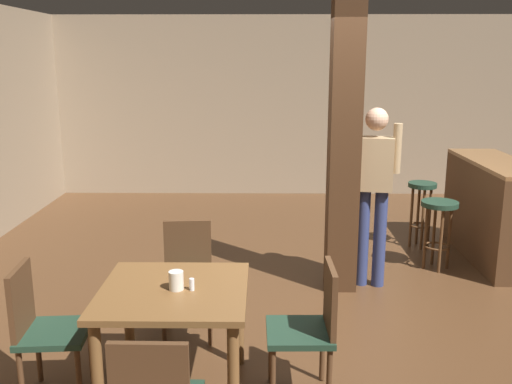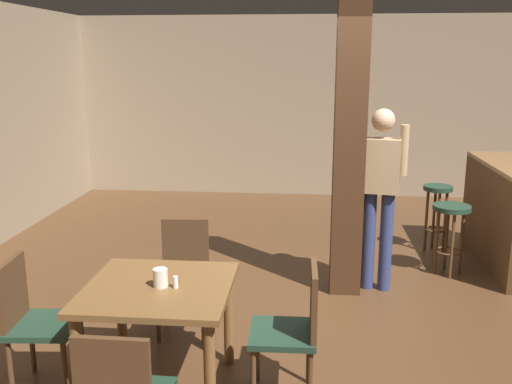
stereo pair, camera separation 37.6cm
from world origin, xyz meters
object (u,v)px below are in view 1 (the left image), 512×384
object	(u,v)px
napkin_cup	(176,280)
standing_person	(374,185)
dining_table	(174,307)
bar_counter	(486,209)
chair_west	(42,325)
bar_stool_near	(439,218)
chair_north	(188,272)
salt_shaker	(192,284)
chair_east	(311,324)
bar_stool_mid	(421,200)

from	to	relation	value
napkin_cup	standing_person	distance (m)	2.48
napkin_cup	standing_person	bearing A→B (deg)	50.16
dining_table	bar_counter	size ratio (longest dim) A/B	0.55
chair_west	bar_stool_near	bearing A→B (deg)	36.27
dining_table	bar_stool_near	world-z (taller)	dining_table
dining_table	chair_west	xyz separation A→B (m)	(-0.84, -0.04, -0.11)
chair_north	napkin_cup	distance (m)	0.96
napkin_cup	salt_shaker	size ratio (longest dim) A/B	1.54
chair_west	chair_east	distance (m)	1.72
salt_shaker	standing_person	xyz separation A→B (m)	(1.48, 1.91, 0.22)
chair_west	chair_east	bearing A→B (deg)	1.19
dining_table	salt_shaker	size ratio (longest dim) A/B	11.99
napkin_cup	salt_shaker	bearing A→B (deg)	-6.35
chair_west	chair_north	world-z (taller)	same
dining_table	chair_west	distance (m)	0.85
napkin_cup	chair_north	bearing A→B (deg)	93.40
salt_shaker	chair_west	bearing A→B (deg)	-179.56
bar_counter	bar_stool_mid	bearing A→B (deg)	148.52
chair_north	chair_east	distance (m)	1.27
bar_counter	chair_east	bearing A→B (deg)	-128.40
chair_west	standing_person	bearing A→B (deg)	38.07
bar_counter	bar_stool_mid	distance (m)	0.70
dining_table	bar_counter	bearing A→B (deg)	41.75
bar_stool_near	chair_north	bearing A→B (deg)	-149.19
chair_west	bar_counter	distance (m)	4.69
dining_table	napkin_cup	size ratio (longest dim) A/B	7.76
standing_person	chair_west	bearing A→B (deg)	-141.93
chair_east	napkin_cup	xyz separation A→B (m)	(-0.85, -0.02, 0.30)
dining_table	chair_east	size ratio (longest dim) A/B	1.04
salt_shaker	bar_stool_near	bearing A→B (deg)	46.19
chair_east	bar_stool_near	xyz separation A→B (m)	(1.50, 2.33, 0.05)
salt_shaker	napkin_cup	bearing A→B (deg)	173.65
chair_north	standing_person	world-z (taller)	standing_person
chair_east	chair_west	bearing A→B (deg)	-178.81
chair_west	napkin_cup	bearing A→B (deg)	1.22
bar_counter	bar_stool_near	distance (m)	0.70
napkin_cup	bar_stool_near	world-z (taller)	napkin_cup
bar_stool_near	bar_stool_mid	size ratio (longest dim) A/B	0.95
bar_stool_near	bar_stool_mid	xyz separation A→B (m)	(0.01, 0.71, 0.01)
bar_counter	bar_stool_mid	size ratio (longest dim) A/B	2.21
chair_north	bar_counter	bearing A→B (deg)	30.52
bar_stool_mid	chair_north	bearing A→B (deg)	-138.43
dining_table	chair_north	bearing A→B (deg)	92.09
chair_west	salt_shaker	xyz separation A→B (m)	(0.96, 0.01, 0.28)
salt_shaker	bar_counter	xyz separation A→B (m)	(2.87, 2.70, -0.23)
dining_table	bar_stool_mid	distance (m)	3.87
dining_table	salt_shaker	xyz separation A→B (m)	(0.12, -0.03, 0.17)
chair_west	salt_shaker	size ratio (longest dim) A/B	11.48
dining_table	chair_north	world-z (taller)	chair_north
salt_shaker	standing_person	world-z (taller)	standing_person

